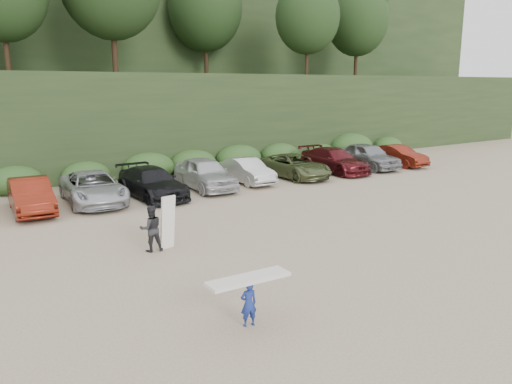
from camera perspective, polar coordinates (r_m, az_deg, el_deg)
ground at (r=16.49m, az=2.81°, el=-6.69°), size 120.00×120.00×0.00m
hillside_backdrop at (r=49.63m, az=-24.22°, el=18.00°), size 90.00×41.50×28.00m
parked_cars at (r=24.24m, az=-14.76°, el=0.87°), size 39.40×5.71×1.65m
child_surfer at (r=11.32m, az=-0.86°, el=-11.45°), size 1.96×0.61×1.16m
adult_surfer at (r=16.55m, az=-11.74°, el=-4.04°), size 1.24×0.68×1.80m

